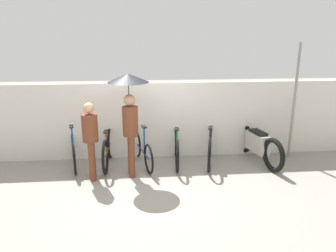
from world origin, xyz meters
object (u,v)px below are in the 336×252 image
at_px(pedestrian_leading, 90,136).
at_px(parked_bicycle_2, 142,150).
at_px(motorcycle, 257,144).
at_px(parked_bicycle_0, 73,150).
at_px(parked_bicycle_4, 210,146).
at_px(parked_bicycle_3, 176,147).
at_px(pedestrian_center, 129,101).
at_px(parked_bicycle_1, 108,149).

bearing_deg(pedestrian_leading, parked_bicycle_2, 28.97).
bearing_deg(motorcycle, parked_bicycle_0, 75.78).
height_order(parked_bicycle_0, parked_bicycle_4, parked_bicycle_0).
bearing_deg(parked_bicycle_0, parked_bicycle_4, -104.66).
bearing_deg(parked_bicycle_3, parked_bicycle_4, -87.34).
xyz_separation_m(parked_bicycle_0, parked_bicycle_2, (1.58, -0.10, -0.01)).
xyz_separation_m(parked_bicycle_3, parked_bicycle_4, (0.79, -0.03, 0.02)).
relative_size(parked_bicycle_3, pedestrian_center, 0.81).
bearing_deg(parked_bicycle_3, pedestrian_leading, 115.98).
xyz_separation_m(parked_bicycle_2, pedestrian_center, (-0.25, -0.52, 1.26)).
height_order(parked_bicycle_2, motorcycle, parked_bicycle_2).
relative_size(parked_bicycle_4, motorcycle, 0.90).
xyz_separation_m(parked_bicycle_4, motorcycle, (1.13, -0.03, 0.02)).
relative_size(parked_bicycle_0, pedestrian_center, 0.79).
xyz_separation_m(parked_bicycle_1, parked_bicycle_3, (1.58, -0.01, -0.01)).
height_order(parked_bicycle_4, pedestrian_leading, pedestrian_leading).
distance_m(parked_bicycle_1, motorcycle, 3.50).
distance_m(parked_bicycle_0, pedestrian_center, 1.93).
xyz_separation_m(parked_bicycle_2, parked_bicycle_3, (0.79, 0.02, 0.02)).
relative_size(parked_bicycle_2, parked_bicycle_4, 0.94).
bearing_deg(pedestrian_center, parked_bicycle_0, 147.50).
distance_m(parked_bicycle_3, motorcycle, 1.92).
distance_m(pedestrian_leading, pedestrian_center, 1.05).
distance_m(parked_bicycle_3, pedestrian_center, 1.70).
relative_size(parked_bicycle_4, pedestrian_center, 0.83).
relative_size(parked_bicycle_0, pedestrian_leading, 1.04).
bearing_deg(pedestrian_center, pedestrian_leading, -174.87).
bearing_deg(parked_bicycle_0, parked_bicycle_1, -107.91).
distance_m(parked_bicycle_1, parked_bicycle_3, 1.58).
relative_size(pedestrian_leading, motorcycle, 0.81).
xyz_separation_m(parked_bicycle_4, pedestrian_center, (-1.83, -0.52, 1.22)).
bearing_deg(parked_bicycle_1, parked_bicycle_2, -90.26).
relative_size(parked_bicycle_1, pedestrian_leading, 1.05).
distance_m(parked_bicycle_0, parked_bicycle_1, 0.80).
xyz_separation_m(parked_bicycle_1, pedestrian_center, (0.54, -0.55, 1.22)).
distance_m(parked_bicycle_0, parked_bicycle_4, 3.16).
height_order(parked_bicycle_0, motorcycle, parked_bicycle_0).
relative_size(parked_bicycle_0, parked_bicycle_2, 1.00).
xyz_separation_m(parked_bicycle_0, parked_bicycle_3, (2.37, -0.08, 0.02)).
xyz_separation_m(parked_bicycle_2, pedestrian_leading, (-1.05, -0.70, 0.59)).
bearing_deg(pedestrian_center, parked_bicycle_4, 8.34).
bearing_deg(parked_bicycle_3, parked_bicycle_2, 95.94).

